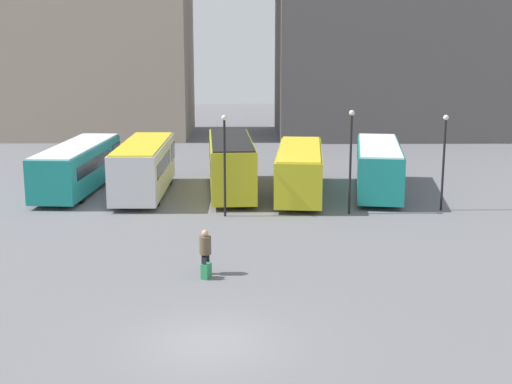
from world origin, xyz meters
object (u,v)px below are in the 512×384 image
Objects in this scene: bus_1 at (144,166)px; bus_2 at (231,163)px; suitcase at (206,271)px; bus_0 at (78,165)px; lamp_post_0 at (351,153)px; lamp_post_2 at (444,154)px; bus_3 at (300,169)px; lamp_post_1 at (225,157)px; bus_4 at (378,166)px; traveler at (205,248)px.

bus_1 is 0.94× the size of bus_2.
bus_0 is at bearing 50.73° from suitcase.
bus_1 is at bearing 93.35° from bus_2.
lamp_post_0 is (11.20, -4.92, 1.52)m from bus_1.
bus_2 is 2.01× the size of lamp_post_2.
lamp_post_0 reaches higher than bus_2.
bus_3 is (8.98, -0.30, -0.15)m from bus_1.
bus_3 is 2.01× the size of lamp_post_2.
bus_3 is 6.73m from lamp_post_1.
suitcase is (-4.62, -14.70, -1.20)m from bus_3.
bus_4 is 1.99× the size of lamp_post_2.
lamp_post_1 is at bearing 174.98° from bus_2.
bus_0 reaches higher than traveler.
bus_1 reaches higher than traveler.
bus_1 is 15.12m from traveler.
bus_0 is 2.07× the size of lamp_post_1.
bus_2 is 4.08m from bus_3.
bus_2 is at bearing 138.50° from lamp_post_0.
lamp_post_1 reaches higher than bus_2.
bus_2 is 15.65m from suitcase.
bus_0 is at bearing 51.35° from traveler.
traveler is 0.33× the size of lamp_post_0.
lamp_post_0 is (15.27, -6.11, 1.67)m from bus_0.
bus_2 is 8.41m from lamp_post_0.
lamp_post_0 is (2.22, -4.62, 1.67)m from bus_3.
lamp_post_1 is (-8.84, -5.70, 1.52)m from bus_4.
bus_3 is 1.01× the size of bus_4.
bus_1 reaches higher than bus_3.
suitcase is 12.52m from lamp_post_0.
lamp_post_1 reaches higher than lamp_post_2.
traveler is (4.31, -14.48, -0.61)m from bus_1.
lamp_post_0 reaches higher than lamp_post_1.
traveler is at bearing 28.94° from suitcase.
lamp_post_0 is at bearing -12.54° from traveler.
bus_4 is 10.62m from lamp_post_1.
lamp_post_2 is at bearing -104.09° from bus_1.
bus_2 is 11.96× the size of suitcase.
bus_2 is 1.00× the size of bus_3.
lamp_post_2 is at bearing -142.44° from bus_4.
bus_1 is at bearing 156.29° from lamp_post_0.
bus_2 is at bearing -90.00° from bus_0.
bus_4 reaches higher than suitcase.
bus_4 is at bearing 65.14° from lamp_post_0.
bus_4 is at bearing -88.02° from bus_1.
bus_0 is 1.12× the size of bus_1.
bus_4 is 17.99m from suitcase.
bus_1 is 1.89× the size of lamp_post_2.
bus_1 is at bearing 39.44° from suitcase.
bus_3 is (3.98, -0.87, -0.23)m from bus_2.
lamp_post_0 is 1.06× the size of lamp_post_2.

